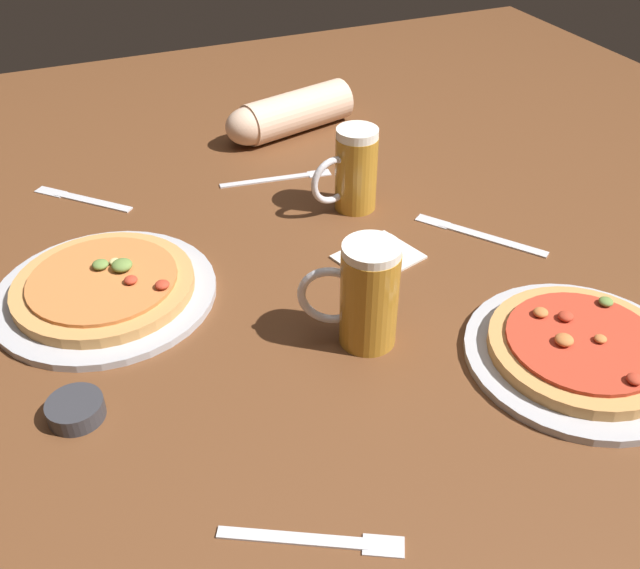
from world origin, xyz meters
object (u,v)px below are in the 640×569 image
at_px(beer_mug_amber, 366,295).
at_px(diner_arm, 285,115).
at_px(pizza_plate_far, 105,288).
at_px(pizza_plate_near, 581,350).
at_px(fork_left, 279,178).
at_px(fork_spare, 316,539).
at_px(beer_mug_dark, 354,170).
at_px(knife_right, 82,198).
at_px(ramekin_sauce, 76,409).
at_px(napkin_folded, 378,256).
at_px(knife_spare, 479,234).

relative_size(beer_mug_amber, diner_arm, 0.53).
bearing_deg(pizza_plate_far, pizza_plate_near, -34.70).
height_order(beer_mug_amber, fork_left, beer_mug_amber).
height_order(pizza_plate_near, fork_spare, pizza_plate_near).
distance_m(pizza_plate_near, beer_mug_dark, 0.51).
relative_size(knife_right, fork_spare, 0.88).
bearing_deg(pizza_plate_far, fork_spare, -75.69).
relative_size(ramekin_sauce, knife_right, 0.44).
bearing_deg(pizza_plate_near, beer_mug_amber, 148.84).
bearing_deg(beer_mug_amber, napkin_folded, 57.25).
relative_size(napkin_folded, diner_arm, 0.41).
xyz_separation_m(pizza_plate_near, napkin_folded, (-0.14, 0.33, -0.01)).
xyz_separation_m(ramekin_sauce, knife_right, (0.08, 0.55, -0.01)).
bearing_deg(beer_mug_dark, pizza_plate_far, -168.49).
distance_m(ramekin_sauce, fork_left, 0.66).
distance_m(pizza_plate_far, fork_spare, 0.53).
relative_size(ramekin_sauce, fork_spare, 0.39).
distance_m(beer_mug_amber, diner_arm, 0.70).
bearing_deg(knife_spare, fork_spare, -138.30).
relative_size(pizza_plate_near, knife_right, 1.93).
height_order(fork_left, knife_spare, same).
distance_m(knife_right, fork_spare, 0.84).
xyz_separation_m(napkin_folded, knife_right, (-0.42, 0.39, -0.00)).
relative_size(ramekin_sauce, knife_spare, 0.35).
bearing_deg(fork_spare, napkin_folded, 56.02).
bearing_deg(fork_left, pizza_plate_far, -146.45).
xyz_separation_m(pizza_plate_near, beer_mug_dark, (-0.11, 0.49, 0.06)).
distance_m(knife_spare, diner_arm, 0.54).
bearing_deg(napkin_folded, pizza_plate_near, -66.30).
bearing_deg(fork_left, napkin_folded, -80.04).
relative_size(ramekin_sauce, napkin_folded, 0.57).
bearing_deg(fork_left, knife_right, 169.35).
distance_m(pizza_plate_far, fork_left, 0.45).
height_order(ramekin_sauce, diner_arm, diner_arm).
relative_size(pizza_plate_far, beer_mug_dark, 2.20).
height_order(beer_mug_amber, knife_spare, beer_mug_amber).
bearing_deg(ramekin_sauce, fork_left, 47.11).
distance_m(napkin_folded, diner_arm, 0.51).
relative_size(beer_mug_dark, fork_spare, 0.83).
bearing_deg(knife_spare, ramekin_sauce, -167.29).
height_order(pizza_plate_near, knife_right, pizza_plate_near).
distance_m(fork_spare, knife_spare, 0.66).
bearing_deg(beer_mug_dark, ramekin_sauce, -148.43).
bearing_deg(fork_spare, knife_right, 98.42).
bearing_deg(ramekin_sauce, napkin_folded, 18.04).
distance_m(beer_mug_amber, fork_left, 0.50).
bearing_deg(beer_mug_dark, beer_mug_amber, -112.81).
bearing_deg(napkin_folded, ramekin_sauce, -161.96).
xyz_separation_m(beer_mug_amber, ramekin_sauce, (-0.40, 0.01, -0.07)).
distance_m(knife_right, diner_arm, 0.47).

